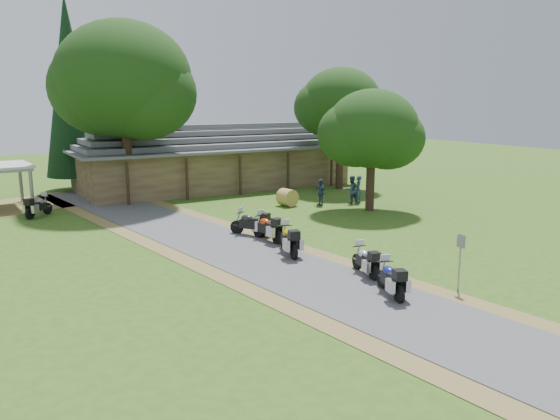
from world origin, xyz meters
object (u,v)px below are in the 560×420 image
motorcycle_row_e (251,222)px  hay_bale (287,197)px  motorcycle_carport_b (38,205)px  motorcycle_row_a (391,277)px  motorcycle_row_d (267,227)px  lodge (214,155)px  motorcycle_row_c (289,239)px  motorcycle_row_b (365,259)px

motorcycle_row_e → hay_bale: bearing=-77.7°
hay_bale → motorcycle_carport_b: bearing=162.1°
motorcycle_row_a → motorcycle_row_d: motorcycle_row_d is taller
motorcycle_carport_b → hay_bale: motorcycle_carport_b is taller
motorcycle_row_d → lodge: bearing=-20.6°
motorcycle_row_c → motorcycle_carport_b: (-8.31, 14.15, -0.05)m
motorcycle_row_c → motorcycle_row_d: bearing=8.0°
motorcycle_row_b → motorcycle_carport_b: bearing=40.5°
motorcycle_row_e → hay_bale: motorcycle_row_e is taller
motorcycle_row_b → motorcycle_row_e: 7.82m
motorcycle_row_d → motorcycle_carport_b: motorcycle_row_d is taller
hay_bale → motorcycle_row_b: bearing=-109.3°
motorcycle_row_b → motorcycle_row_c: bearing=28.1°
motorcycle_row_a → motorcycle_row_e: motorcycle_row_e is taller
motorcycle_row_c → motorcycle_row_d: size_ratio=1.02×
lodge → motorcycle_row_d: 17.64m
motorcycle_row_e → motorcycle_carport_b: (-8.45, 10.31, -0.02)m
motorcycle_row_c → motorcycle_row_d: motorcycle_row_c is taller
motorcycle_row_c → motorcycle_row_e: 3.84m
motorcycle_row_a → motorcycle_row_d: (0.01, 8.66, 0.06)m
motorcycle_row_b → motorcycle_row_e: motorcycle_row_e is taller
lodge → motorcycle_row_e: lodge is taller
motorcycle_row_b → motorcycle_row_e: (-0.91, 7.77, 0.06)m
lodge → motorcycle_row_a: 26.07m
lodge → motorcycle_carport_b: bearing=-158.5°
motorcycle_row_b → hay_bale: size_ratio=1.66×
motorcycle_row_a → hay_bale: bearing=0.3°
motorcycle_row_d → hay_bale: motorcycle_row_d is taller
motorcycle_row_d → motorcycle_carport_b: (-8.67, 11.62, -0.03)m
motorcycle_row_b → hay_bale: motorcycle_row_b is taller
motorcycle_row_c → motorcycle_row_d: (0.36, 2.53, -0.01)m
motorcycle_row_d → motorcycle_row_e: bearing=4.6°
lodge → motorcycle_row_a: bearing=-100.6°
motorcycle_row_d → motorcycle_row_c: bearing=167.1°
motorcycle_carport_b → motorcycle_row_a: bearing=-112.3°
motorcycle_row_a → motorcycle_row_c: 6.14m
lodge → motorcycle_row_b: 23.78m
motorcycle_row_d → motorcycle_row_e: 1.33m
motorcycle_row_e → motorcycle_carport_b: 13.33m
motorcycle_row_c → motorcycle_row_e: (0.14, 3.84, -0.03)m
motorcycle_row_d → motorcycle_row_b: bearing=-178.8°
motorcycle_row_b → motorcycle_row_c: 4.06m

